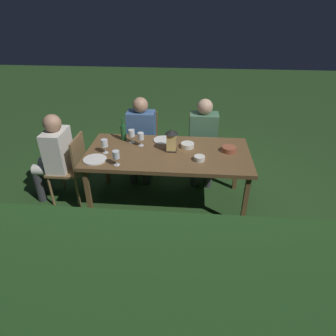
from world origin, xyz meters
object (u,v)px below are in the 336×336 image
at_px(wine_glass_c, 105,144).
at_px(bowl_salad, 187,145).
at_px(person_in_green, 203,137).
at_px(lantern_centerpiece, 172,139).
at_px(wine_glass_a, 141,137).
at_px(dining_table, 168,156).
at_px(person_in_cream, 54,154).
at_px(chair_head_far, 72,166).
at_px(wine_glass_b, 116,155).
at_px(person_in_blue, 141,135).
at_px(green_bottle_on_table, 123,132).
at_px(ice_bucket, 86,331).
at_px(chair_side_left_a, 202,141).
at_px(chair_side_left_b, 144,139).
at_px(bowl_bread, 229,149).
at_px(plate_b, 164,140).
at_px(wine_glass_d, 132,134).
at_px(plate_a, 95,159).
at_px(bowl_olives, 199,158).

distance_m(wine_glass_c, bowl_salad, 0.98).
bearing_deg(bowl_salad, person_in_green, -112.01).
bearing_deg(lantern_centerpiece, wine_glass_c, 9.24).
height_order(person_in_green, wine_glass_a, person_in_green).
relative_size(dining_table, person_in_cream, 1.67).
bearing_deg(person_in_green, chair_head_far, 21.75).
xyz_separation_m(lantern_centerpiece, wine_glass_b, (0.56, 0.39, -0.03)).
bearing_deg(person_in_blue, person_in_green, 180.00).
bearing_deg(green_bottle_on_table, ice_bucket, 97.52).
xyz_separation_m(chair_side_left_a, wine_glass_c, (1.15, 0.93, 0.36)).
xyz_separation_m(chair_head_far, wine_glass_b, (-0.68, 0.35, 0.36)).
relative_size(chair_side_left_b, person_in_blue, 0.76).
height_order(wine_glass_c, bowl_bread, wine_glass_c).
height_order(plate_b, bowl_bread, bowl_bread).
height_order(person_in_cream, wine_glass_d, person_in_cream).
relative_size(plate_a, bowl_salad, 1.65).
bearing_deg(wine_glass_d, plate_b, -167.88).
distance_m(wine_glass_a, plate_a, 0.62).
relative_size(person_in_green, wine_glass_a, 6.80).
height_order(dining_table, ice_bucket, ice_bucket).
height_order(lantern_centerpiece, wine_glass_a, lantern_centerpiece).
bearing_deg(bowl_olives, wine_glass_a, -24.02).
xyz_separation_m(person_in_green, wine_glass_d, (0.90, 0.43, 0.21)).
relative_size(dining_table, bowl_salad, 12.20).
xyz_separation_m(chair_side_left_b, wine_glass_d, (0.04, 0.63, 0.36)).
bearing_deg(bowl_olives, wine_glass_d, -25.32).
relative_size(lantern_centerpiece, bowl_olives, 2.20).
bearing_deg(person_in_green, chair_side_left_b, -12.79).
distance_m(lantern_centerpiece, ice_bucket, 2.25).
bearing_deg(lantern_centerpiece, person_in_blue, -52.40).
bearing_deg(chair_side_left_a, chair_head_far, 27.40).
distance_m(wine_glass_d, bowl_olives, 0.92).
bearing_deg(wine_glass_a, plate_b, -148.13).
bearing_deg(chair_side_left_a, person_in_green, 90.00).
xyz_separation_m(chair_side_left_a, lantern_centerpiece, (0.39, 0.80, 0.39)).
distance_m(chair_side_left_a, wine_glass_c, 1.52).
relative_size(green_bottle_on_table, bowl_salad, 1.85).
xyz_separation_m(lantern_centerpiece, plate_b, (0.12, -0.26, -0.14)).
xyz_separation_m(dining_table, bowl_bread, (-0.71, -0.07, 0.08)).
distance_m(wine_glass_a, plate_b, 0.33).
height_order(person_in_green, green_bottle_on_table, person_in_green).
bearing_deg(wine_glass_b, person_in_green, -133.76).
bearing_deg(plate_a, wine_glass_d, -124.63).
distance_m(plate_a, bowl_bread, 1.55).
bearing_deg(person_in_green, wine_glass_b, 46.24).
bearing_deg(lantern_centerpiece, ice_bucket, 82.40).
distance_m(person_in_blue, bowl_olives, 1.15).
height_order(person_in_blue, bowl_salad, person_in_blue).
bearing_deg(chair_side_left_a, person_in_cream, 24.85).
bearing_deg(chair_side_left_b, dining_table, 116.92).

